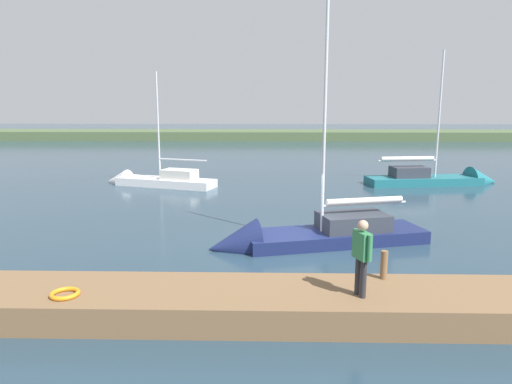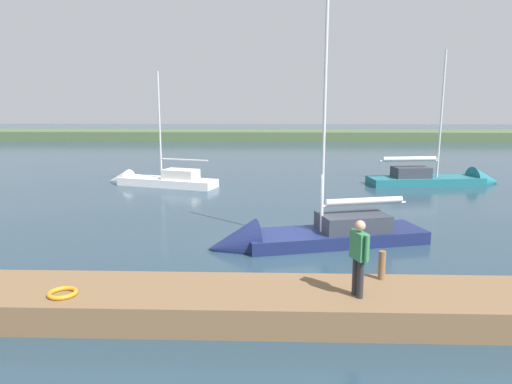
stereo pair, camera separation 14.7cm
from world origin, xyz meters
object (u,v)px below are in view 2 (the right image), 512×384
object	(u,v)px
life_ring_buoy	(63,293)
person_on_dock	(359,253)
mooring_post_near	(382,265)
sailboat_mid_channel	(155,182)
sailboat_far_left	(303,240)
sailboat_behind_pier	(444,181)

from	to	relation	value
life_ring_buoy	person_on_dock	bearing A→B (deg)	-178.49
mooring_post_near	person_on_dock	size ratio (longest dim) A/B	0.41
sailboat_mid_channel	sailboat_far_left	world-z (taller)	sailboat_far_left
mooring_post_near	sailboat_behind_pier	xyz separation A→B (m)	(-8.03, -17.76, -0.82)
life_ring_buoy	sailboat_behind_pier	bearing A→B (deg)	-129.09
life_ring_buoy	person_on_dock	xyz separation A→B (m)	(-6.61, -0.17, 0.96)
mooring_post_near	life_ring_buoy	world-z (taller)	mooring_post_near
sailboat_behind_pier	person_on_dock	bearing A→B (deg)	-122.69
person_on_dock	sailboat_far_left	bearing A→B (deg)	76.17
sailboat_far_left	sailboat_behind_pier	bearing A→B (deg)	-141.02
sailboat_mid_channel	person_on_dock	size ratio (longest dim) A/B	4.29
mooring_post_near	life_ring_buoy	size ratio (longest dim) A/B	1.08
sailboat_far_left	person_on_dock	world-z (taller)	sailboat_far_left
life_ring_buoy	sailboat_far_left	bearing A→B (deg)	-133.40
sailboat_mid_channel	sailboat_behind_pier	distance (m)	17.91
mooring_post_near	sailboat_mid_channel	bearing A→B (deg)	-59.66
sailboat_far_left	person_on_dock	bearing A→B (deg)	83.42
life_ring_buoy	sailboat_mid_channel	bearing A→B (deg)	-82.22
sailboat_mid_channel	sailboat_behind_pier	xyz separation A→B (m)	(-17.89, -0.92, 0.03)
life_ring_buoy	sailboat_behind_pier	size ratio (longest dim) A/B	0.07
life_ring_buoy	sailboat_behind_pier	world-z (taller)	sailboat_behind_pier
mooring_post_near	life_ring_buoy	xyz separation A→B (m)	(7.39, 1.22, -0.31)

